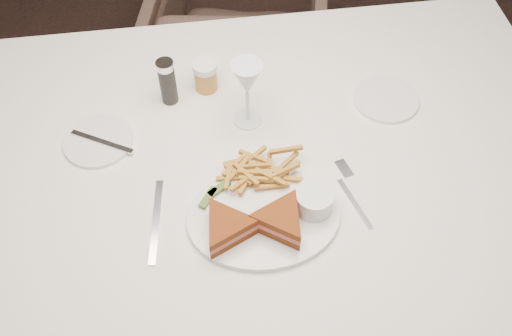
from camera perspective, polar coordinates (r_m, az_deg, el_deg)
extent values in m
plane|color=black|center=(1.91, 2.17, -14.47)|extent=(5.00, 5.00, 0.00)
cube|color=white|center=(1.59, -0.28, -7.81)|extent=(1.55, 1.05, 0.75)
imported|color=#4C372E|center=(2.24, -1.62, 12.90)|extent=(0.75, 0.72, 0.64)
ellipsoid|color=white|center=(1.19, 0.76, -4.90)|extent=(0.32, 0.25, 0.01)
cube|color=silver|center=(1.21, -9.96, -5.25)|extent=(0.04, 0.21, 0.00)
cylinder|color=white|center=(1.36, -15.50, 2.64)|extent=(0.16, 0.16, 0.01)
cylinder|color=white|center=(1.44, 12.85, 6.75)|extent=(0.16, 0.16, 0.01)
cylinder|color=black|center=(1.38, -8.84, 8.51)|extent=(0.04, 0.04, 0.12)
cylinder|color=#B3742B|center=(1.41, -5.06, 9.16)|extent=(0.06, 0.06, 0.08)
cube|color=#456322|center=(1.22, -3.72, -2.08)|extent=(0.05, 0.04, 0.01)
cube|color=#456322|center=(1.20, -4.81, -2.99)|extent=(0.05, 0.05, 0.01)
cylinder|color=white|center=(1.18, 5.81, -3.23)|extent=(0.08, 0.08, 0.05)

